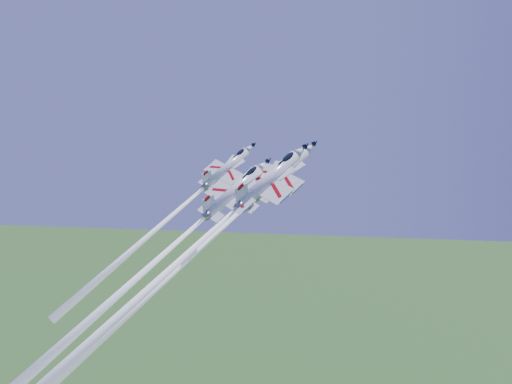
# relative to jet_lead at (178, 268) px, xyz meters

# --- Properties ---
(jet_lead) EXTENTS (39.04, 44.43, 51.91)m
(jet_lead) POSITION_rel_jet_lead_xyz_m (0.00, 0.00, 0.00)
(jet_lead) COLOR white
(jet_left) EXTENTS (25.54, 28.37, 32.68)m
(jet_left) POSITION_rel_jet_lead_xyz_m (-3.21, 5.34, 7.29)
(jet_left) COLOR white
(jet_right) EXTENTS (36.28, 40.87, 47.48)m
(jet_right) POSITION_rel_jet_lead_xyz_m (0.61, -9.00, 2.53)
(jet_right) COLOR white
(jet_slot) EXTENTS (29.71, 33.06, 38.12)m
(jet_slot) POSITION_rel_jet_lead_xyz_m (-1.70, -7.53, 3.71)
(jet_slot) COLOR white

